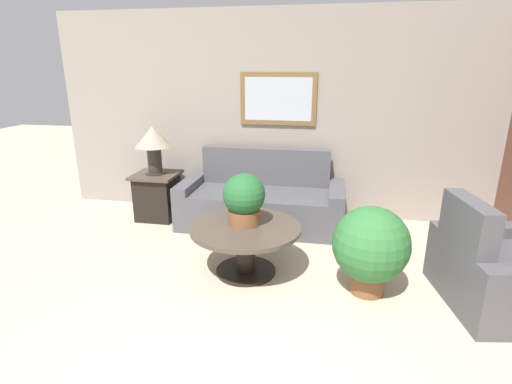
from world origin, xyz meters
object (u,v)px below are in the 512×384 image
couch_main (262,202)px  side_table (158,195)px  coffee_table (246,239)px  potted_plant_on_table (244,198)px  table_lamp (153,141)px  armchair (502,273)px  potted_plant_floor (371,246)px

couch_main → side_table: size_ratio=3.35×
coffee_table → potted_plant_on_table: 0.39m
coffee_table → potted_plant_on_table: (-0.02, 0.05, 0.39)m
side_table → table_lamp: 0.72m
armchair → table_lamp: bearing=59.8°
coffee_table → potted_plant_floor: bearing=-7.5°
coffee_table → side_table: (-1.44, 1.22, -0.04)m
armchair → coffee_table: 2.20m
table_lamp → potted_plant_on_table: 1.86m
couch_main → potted_plant_floor: bearing=-49.4°
table_lamp → couch_main: bearing=1.1°
couch_main → armchair: same height
potted_plant_floor → armchair: bearing=0.9°
coffee_table → potted_plant_floor: 1.14m
couch_main → coffee_table: (0.06, -1.24, 0.05)m
potted_plant_on_table → potted_plant_floor: size_ratio=0.62×
armchair → potted_plant_on_table: (-2.21, 0.18, 0.45)m
armchair → couch_main: bearing=48.8°
side_table → couch_main: bearing=1.1°
potted_plant_on_table → armchair: bearing=-4.7°
couch_main → table_lamp: 1.55m
couch_main → table_lamp: bearing=-178.9°
armchair → potted_plant_on_table: 2.27m
table_lamp → potted_plant_on_table: (1.41, -1.17, -0.28)m
couch_main → coffee_table: couch_main is taller
couch_main → side_table: couch_main is taller
armchair → table_lamp: size_ratio=1.90×
couch_main → side_table: 1.37m
couch_main → armchair: (2.25, -1.38, -0.01)m
coffee_table → table_lamp: size_ratio=1.72×
side_table → potted_plant_on_table: bearing=-39.6°
table_lamp → potted_plant_floor: table_lamp is taller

